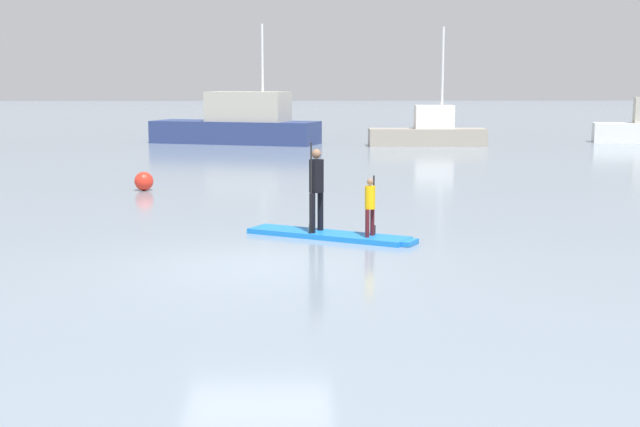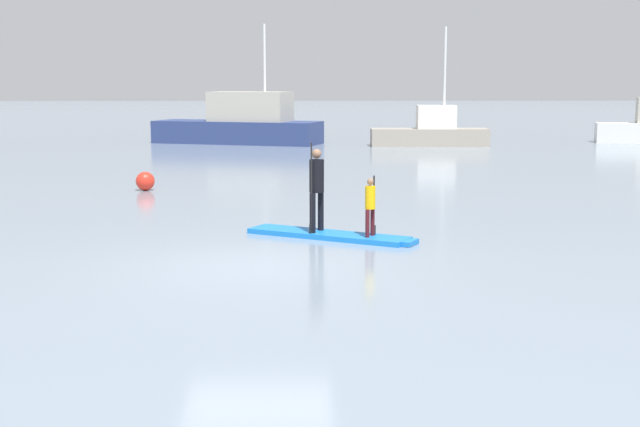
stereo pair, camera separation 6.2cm
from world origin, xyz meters
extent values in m
plane|color=gray|center=(0.00, 0.00, 0.00)|extent=(240.00, 240.00, 0.00)
cube|color=blue|center=(1.26, 2.64, 0.05)|extent=(3.21, 2.23, 0.10)
cube|color=blue|center=(2.74, 1.81, 0.05)|extent=(0.45, 0.55, 0.09)
cylinder|color=black|center=(1.13, 2.91, 0.49)|extent=(0.12, 0.12, 0.78)
cylinder|color=black|center=(0.97, 2.61, 0.49)|extent=(0.12, 0.12, 0.78)
cylinder|color=black|center=(1.05, 2.76, 1.20)|extent=(0.39, 0.39, 0.64)
sphere|color=#8C664C|center=(1.05, 2.76, 1.63)|extent=(0.19, 0.19, 0.19)
cylinder|color=black|center=(0.94, 2.57, 0.98)|extent=(0.03, 0.03, 1.76)
cube|color=black|center=(0.94, 2.57, 0.19)|extent=(0.09, 0.14, 0.18)
cylinder|color=#4C1419|center=(2.11, 2.30, 0.36)|extent=(0.08, 0.08, 0.53)
cylinder|color=#4C1419|center=(1.99, 2.10, 0.36)|extent=(0.08, 0.08, 0.53)
cylinder|color=#F2B20C|center=(2.05, 2.20, 0.85)|extent=(0.27, 0.27, 0.44)
sphere|color=#8C664C|center=(2.05, 2.20, 1.15)|extent=(0.13, 0.13, 0.13)
cylinder|color=black|center=(2.13, 2.34, 0.67)|extent=(0.03, 0.03, 1.15)
cube|color=black|center=(2.13, 2.34, 0.19)|extent=(0.09, 0.14, 0.18)
cube|color=navy|center=(-2.29, 28.56, 0.55)|extent=(8.50, 4.93, 1.09)
cube|color=#B2AD9E|center=(-1.62, 28.34, 1.80)|extent=(4.25, 3.16, 1.42)
cylinder|color=silver|center=(-0.91, 28.09, 4.12)|extent=(0.12, 0.12, 3.20)
cube|color=#9E9384|center=(6.86, 26.64, 0.41)|extent=(5.50, 1.52, 0.82)
cube|color=white|center=(7.17, 26.64, 1.36)|extent=(1.82, 1.01, 1.09)
cylinder|color=silver|center=(7.53, 26.63, 3.71)|extent=(0.12, 0.12, 3.61)
sphere|color=red|center=(-3.59, 10.12, 0.26)|extent=(0.53, 0.53, 0.53)
camera|label=1|loc=(0.63, -14.03, 3.03)|focal=48.66mm
camera|label=2|loc=(0.69, -14.03, 3.03)|focal=48.66mm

